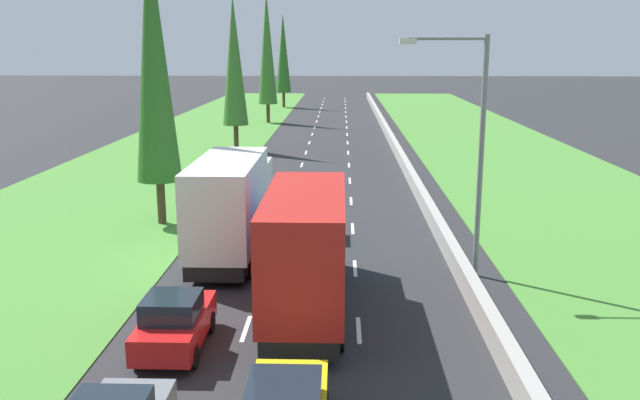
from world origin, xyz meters
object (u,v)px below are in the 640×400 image
Objects in this scene: poplar_tree_second at (153,55)px; street_light_mast at (472,140)px; red_box_truck_centre_lane at (307,247)px; poplar_tree_fifth at (283,53)px; white_box_truck_left_lane at (232,204)px; poplar_tree_third at (234,61)px; red_hatchback_left_lane at (175,322)px; poplar_tree_fourth at (267,48)px; teal_sedan_centre_lane at (311,219)px.

poplar_tree_second is 15.79m from street_light_mast.
poplar_tree_fifth is (-7.26, 77.21, 5.49)m from red_box_truck_centre_lane.
red_box_truck_centre_lane is 7.07m from white_box_truck_left_lane.
poplar_tree_third is (-4.30, 29.06, 5.24)m from white_box_truck_left_lane.
poplar_tree_third is (-7.74, 35.23, 5.24)m from red_box_truck_centre_lane.
red_box_truck_centre_lane is at bearing -84.63° from poplar_tree_fifth.
poplar_tree_fifth is (0.48, 41.99, 0.25)m from poplar_tree_third.
red_box_truck_centre_lane is at bearing 40.77° from red_hatchback_left_lane.
poplar_tree_fifth is (-3.81, 71.04, 5.49)m from white_box_truck_left_lane.
red_box_truck_centre_lane reaches higher than red_hatchback_left_lane.
poplar_tree_second is 0.97× the size of poplar_tree_fourth.
poplar_tree_fourth is at bearing 94.41° from white_box_truck_left_lane.
street_light_mast reaches higher than red_hatchback_left_lane.
poplar_tree_fourth is at bearing -90.24° from poplar_tree_fifth.
teal_sedan_centre_lane is at bearing 91.83° from red_box_truck_centre_lane.
poplar_tree_fourth reaches higher than street_light_mast.
teal_sedan_centre_lane is 0.31× the size of poplar_tree_second.
street_light_mast is at bearing 31.96° from red_box_truck_centre_lane.
red_hatchback_left_lane is 9.42m from white_box_truck_left_lane.
poplar_tree_third is 1.42× the size of street_light_mast.
poplar_tree_third is at bearing -90.66° from poplar_tree_fifth.
teal_sedan_centre_lane is at bearing 74.65° from red_hatchback_left_lane.
poplar_tree_fifth reaches higher than red_box_truck_centre_lane.
street_light_mast is at bearing -28.35° from poplar_tree_second.
poplar_tree_second is 1.12× the size of poplar_tree_third.
poplar_tree_third is at bearing -91.05° from poplar_tree_fourth.
street_light_mast is (13.25, -53.11, -3.17)m from poplar_tree_fourth.
red_box_truck_centre_lane is 2.41× the size of red_hatchback_left_lane.
red_box_truck_centre_lane is 2.09× the size of teal_sedan_centre_lane.
poplar_tree_third reaches higher than teal_sedan_centre_lane.
poplar_tree_second is at bearing 125.03° from red_box_truck_centre_lane.
red_box_truck_centre_lane and white_box_truck_left_lane have the same top height.
red_hatchback_left_lane is at bearing -83.91° from poplar_tree_third.
poplar_tree_fifth is at bearing 100.15° from street_light_mast.
poplar_tree_third is at bearing 89.99° from poplar_tree_second.
teal_sedan_centre_lane is 0.48× the size of white_box_truck_left_lane.
street_light_mast is (13.65, -31.54, -2.19)m from poplar_tree_third.
street_light_mast is (13.16, -73.53, -2.44)m from poplar_tree_fifth.
poplar_tree_third reaches higher than white_box_truck_left_lane.
poplar_tree_fifth is (-6.97, 68.12, 6.86)m from teal_sedan_centre_lane.
white_box_truck_left_lane is (-3.15, -2.92, 1.37)m from teal_sedan_centre_lane.
poplar_tree_fourth is 20.43m from poplar_tree_fifth.
red_box_truck_centre_lane reaches higher than teal_sedan_centre_lane.
red_box_truck_centre_lane is 0.66× the size of poplar_tree_second.
poplar_tree_fourth is at bearing 97.37° from red_box_truck_centre_lane.
poplar_tree_fourth is (0.40, 21.57, 0.98)m from poplar_tree_third.
poplar_tree_fifth is 1.47× the size of street_light_mast.
red_hatchback_left_lane is at bearing -73.89° from poplar_tree_second.
white_box_truck_left_lane is 51.15m from poplar_tree_fourth.
poplar_tree_third is (-7.45, 26.14, 6.61)m from teal_sedan_centre_lane.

